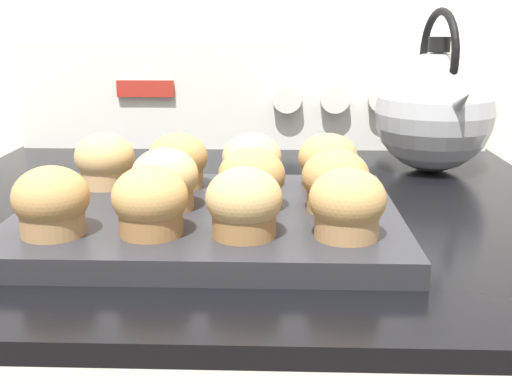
{
  "coord_description": "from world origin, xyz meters",
  "views": [
    {
      "loc": [
        0.04,
        -0.35,
        1.14
      ],
      "look_at": [
        0.02,
        0.23,
        0.98
      ],
      "focal_mm": 45.0,
      "sensor_mm": 36.0,
      "label": 1
    }
  ],
  "objects_px": {
    "muffin_r1_c2": "(252,180)",
    "muffin_r2_c3": "(328,162)",
    "muffin_r2_c2": "(252,162)",
    "muffin_r2_c1": "(178,162)",
    "muffin_r2_c0": "(105,161)",
    "muffin_r0_c2": "(244,204)",
    "muffin_r1_c3": "(335,182)",
    "muffin_r0_c3": "(347,205)",
    "muffin_r1_c1": "(165,180)",
    "muffin_r0_c1": "(150,202)",
    "tea_kettle": "(435,110)",
    "muffin_pan": "(209,219)",
    "muffin_r0_c0": "(51,203)"
  },
  "relations": [
    {
      "from": "muffin_r0_c1",
      "to": "tea_kettle",
      "type": "relative_size",
      "value": 0.3
    },
    {
      "from": "muffin_r0_c1",
      "to": "muffin_r2_c2",
      "type": "xyz_separation_m",
      "value": [
        0.08,
        0.17,
        0.0
      ]
    },
    {
      "from": "muffin_r1_c3",
      "to": "muffin_r2_c3",
      "type": "relative_size",
      "value": 1.0
    },
    {
      "from": "muffin_r0_c0",
      "to": "muffin_r1_c3",
      "type": "xyz_separation_m",
      "value": [
        0.25,
        0.08,
        0.0
      ]
    },
    {
      "from": "muffin_r1_c1",
      "to": "muffin_r1_c2",
      "type": "relative_size",
      "value": 1.0
    },
    {
      "from": "muffin_r0_c2",
      "to": "muffin_r1_c1",
      "type": "distance_m",
      "value": 0.11
    },
    {
      "from": "muffin_r0_c2",
      "to": "muffin_pan",
      "type": "bearing_deg",
      "value": 115.62
    },
    {
      "from": "muffin_r1_c3",
      "to": "muffin_r2_c1",
      "type": "distance_m",
      "value": 0.19
    },
    {
      "from": "muffin_r2_c0",
      "to": "tea_kettle",
      "type": "bearing_deg",
      "value": 24.75
    },
    {
      "from": "muffin_r0_c3",
      "to": "muffin_r2_c1",
      "type": "distance_m",
      "value": 0.24
    },
    {
      "from": "muffin_r1_c2",
      "to": "muffin_r2_c1",
      "type": "distance_m",
      "value": 0.12
    },
    {
      "from": "muffin_pan",
      "to": "muffin_r2_c0",
      "type": "relative_size",
      "value": 5.66
    },
    {
      "from": "muffin_r0_c0",
      "to": "muffin_r2_c1",
      "type": "bearing_deg",
      "value": 63.41
    },
    {
      "from": "muffin_r2_c2",
      "to": "muffin_r2_c3",
      "type": "height_order",
      "value": "same"
    },
    {
      "from": "muffin_r0_c1",
      "to": "tea_kettle",
      "type": "distance_m",
      "value": 0.47
    },
    {
      "from": "muffin_r1_c2",
      "to": "muffin_r1_c3",
      "type": "xyz_separation_m",
      "value": [
        0.08,
        -0.0,
        0.0
      ]
    },
    {
      "from": "muffin_pan",
      "to": "muffin_r0_c1",
      "type": "distance_m",
      "value": 0.1
    },
    {
      "from": "muffin_r0_c1",
      "to": "muffin_r2_c3",
      "type": "xyz_separation_m",
      "value": [
        0.16,
        0.17,
        0.0
      ]
    },
    {
      "from": "tea_kettle",
      "to": "muffin_r0_c3",
      "type": "bearing_deg",
      "value": -113.57
    },
    {
      "from": "muffin_r0_c2",
      "to": "muffin_r1_c3",
      "type": "height_order",
      "value": "same"
    },
    {
      "from": "muffin_r2_c2",
      "to": "tea_kettle",
      "type": "distance_m",
      "value": 0.3
    },
    {
      "from": "muffin_r1_c1",
      "to": "muffin_r0_c1",
      "type": "bearing_deg",
      "value": -89.54
    },
    {
      "from": "muffin_r0_c2",
      "to": "muffin_r1_c3",
      "type": "bearing_deg",
      "value": 43.47
    },
    {
      "from": "muffin_r2_c2",
      "to": "tea_kettle",
      "type": "relative_size",
      "value": 0.3
    },
    {
      "from": "muffin_r2_c1",
      "to": "muffin_r0_c1",
      "type": "bearing_deg",
      "value": -89.7
    },
    {
      "from": "muffin_r0_c0",
      "to": "tea_kettle",
      "type": "xyz_separation_m",
      "value": [
        0.41,
        0.35,
        0.03
      ]
    },
    {
      "from": "muffin_r1_c3",
      "to": "muffin_r0_c3",
      "type": "bearing_deg",
      "value": -87.71
    },
    {
      "from": "muffin_r1_c1",
      "to": "muffin_r2_c3",
      "type": "relative_size",
      "value": 1.0
    },
    {
      "from": "muffin_pan",
      "to": "muffin_r1_c1",
      "type": "relative_size",
      "value": 5.66
    },
    {
      "from": "muffin_pan",
      "to": "tea_kettle",
      "type": "xyz_separation_m",
      "value": [
        0.28,
        0.27,
        0.07
      ]
    },
    {
      "from": "muffin_r1_c3",
      "to": "muffin_r2_c2",
      "type": "distance_m",
      "value": 0.12
    },
    {
      "from": "muffin_r1_c2",
      "to": "muffin_r2_c3",
      "type": "relative_size",
      "value": 1.0
    },
    {
      "from": "muffin_r0_c2",
      "to": "muffin_r2_c3",
      "type": "xyz_separation_m",
      "value": [
        0.08,
        0.17,
        0.0
      ]
    },
    {
      "from": "muffin_r1_c2",
      "to": "muffin_r2_c0",
      "type": "xyz_separation_m",
      "value": [
        -0.17,
        0.08,
        0.0
      ]
    },
    {
      "from": "muffin_pan",
      "to": "muffin_r0_c1",
      "type": "height_order",
      "value": "muffin_r0_c1"
    },
    {
      "from": "muffin_r1_c2",
      "to": "muffin_r2_c3",
      "type": "height_order",
      "value": "same"
    },
    {
      "from": "muffin_r0_c3",
      "to": "muffin_r2_c0",
      "type": "xyz_separation_m",
      "value": [
        -0.25,
        0.16,
        0.0
      ]
    },
    {
      "from": "muffin_r1_c3",
      "to": "muffin_r2_c1",
      "type": "relative_size",
      "value": 1.0
    },
    {
      "from": "muffin_r2_c2",
      "to": "muffin_r2_c3",
      "type": "xyz_separation_m",
      "value": [
        0.08,
        0.0,
        0.0
      ]
    },
    {
      "from": "muffin_r2_c0",
      "to": "muffin_r2_c1",
      "type": "height_order",
      "value": "same"
    },
    {
      "from": "muffin_r0_c3",
      "to": "muffin_r1_c2",
      "type": "distance_m",
      "value": 0.12
    },
    {
      "from": "muffin_r2_c2",
      "to": "muffin_r2_c1",
      "type": "bearing_deg",
      "value": -178.79
    },
    {
      "from": "muffin_r2_c0",
      "to": "muffin_r2_c3",
      "type": "xyz_separation_m",
      "value": [
        0.25,
        0.0,
        0.0
      ]
    },
    {
      "from": "muffin_r2_c1",
      "to": "muffin_r2_c3",
      "type": "height_order",
      "value": "same"
    },
    {
      "from": "muffin_pan",
      "to": "muffin_r2_c0",
      "type": "xyz_separation_m",
      "value": [
        -0.12,
        0.08,
        0.04
      ]
    },
    {
      "from": "muffin_r0_c1",
      "to": "muffin_r2_c0",
      "type": "relative_size",
      "value": 1.0
    },
    {
      "from": "muffin_r1_c2",
      "to": "muffin_r2_c0",
      "type": "height_order",
      "value": "same"
    },
    {
      "from": "muffin_r2_c0",
      "to": "muffin_r2_c3",
      "type": "distance_m",
      "value": 0.25
    },
    {
      "from": "tea_kettle",
      "to": "muffin_pan",
      "type": "bearing_deg",
      "value": -136.24
    },
    {
      "from": "muffin_pan",
      "to": "muffin_r0_c2",
      "type": "distance_m",
      "value": 0.1
    }
  ]
}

